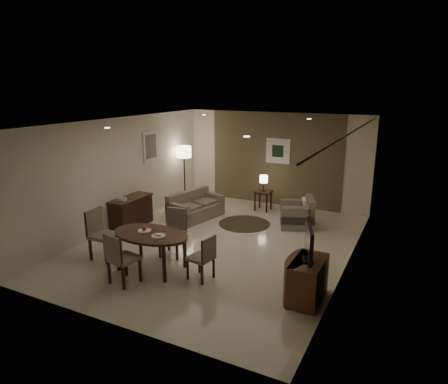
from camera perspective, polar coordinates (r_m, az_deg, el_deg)
The scene contains 31 objects.
room_shell at distance 8.97m, azimuth 0.58°, elevation 1.53°, with size 5.50×7.00×2.70m.
taupe_accent at distance 11.76m, azimuth 7.25°, elevation 4.68°, with size 3.96×0.03×2.70m, color brown.
curtain_wall at distance 7.82m, azimuth 17.14°, elevation -1.45°, with size 0.08×6.70×2.58m, color beige, non-canonical shape.
curtain_rod at distance 7.56m, azimuth 17.92°, elevation 8.19°, with size 0.03×0.03×6.80m, color black.
art_back_frame at distance 11.66m, azimuth 7.71°, elevation 5.82°, with size 0.72×0.03×0.72m, color silver.
art_back_canvas at distance 11.65m, azimuth 7.69°, elevation 5.81°, with size 0.34×0.01×0.34m, color black.
art_left_frame at distance 10.96m, azimuth -10.47°, elevation 6.44°, with size 0.03×0.60×0.80m, color silver.
art_left_canvas at distance 10.95m, azimuth -10.40°, elevation 6.43°, with size 0.01×0.46×0.64m, color gray.
downlight_nl at distance 7.73m, azimuth -16.35°, elevation 8.78°, with size 0.10×0.10×0.01m, color white.
downlight_nr at distance 6.18m, azimuth 3.27°, elevation 7.91°, with size 0.10×0.10×0.01m, color white.
downlight_fl at distance 10.64m, azimuth -2.90°, elevation 10.94°, with size 0.10×0.10×0.01m, color white.
downlight_fr at distance 9.58m, azimuth 12.07°, elevation 10.16°, with size 0.10×0.10×0.01m, color white.
console_desk at distance 10.24m, azimuth -13.07°, elevation -2.81°, with size 0.48×1.20×0.75m, color #462416, non-canonical shape.
telephone at distance 9.90m, azimuth -14.32°, elevation -0.94°, with size 0.20×0.14×0.09m, color white, non-canonical shape.
tv_cabinet at distance 6.85m, azimuth 11.88°, elevation -12.23°, with size 0.48×0.90×0.70m, color brown, non-canonical shape.
flat_tv at distance 6.57m, azimuth 12.02°, elevation -7.00°, with size 0.06×0.88×0.60m, color black, non-canonical shape.
dining_table at distance 7.86m, azimuth -10.33°, elevation -8.32°, with size 1.55×0.97×0.73m, color #462416, non-canonical shape.
chair_near at distance 7.40m, azimuth -14.12°, elevation -9.12°, with size 0.46×0.46×0.96m, color gray, non-canonical shape.
chair_far at distance 8.35m, azimuth -7.40°, elevation -5.86°, with size 0.47×0.47×0.97m, color gray, non-canonical shape.
chair_left at distance 8.48m, azimuth -16.74°, elevation -5.89°, with size 0.49×0.49×1.02m, color gray, non-canonical shape.
chair_right at distance 7.36m, azimuth -3.37°, elevation -9.29°, with size 0.41×0.41×0.84m, color gray, non-canonical shape.
plate_a at distance 7.86m, azimuth -11.29°, elevation -5.43°, with size 0.26×0.26×0.02m, color white.
plate_b at distance 7.56m, azimuth -9.35°, elevation -6.19°, with size 0.26×0.26×0.02m, color white.
fruit_apple at distance 7.85m, azimuth -11.31°, elevation -5.07°, with size 0.09×0.09×0.09m, color #9D2D12.
napkin at distance 7.55m, azimuth -9.35°, elevation -6.03°, with size 0.12×0.08×0.03m, color white.
round_rug at distance 10.28m, azimuth 2.92°, elevation -4.52°, with size 1.31×1.31×0.01m, color #3F3523.
sofa at distance 10.59m, azimuth -4.03°, elevation -1.96°, with size 0.75×1.50×0.71m, color gray, non-canonical shape.
armchair at distance 10.16m, azimuth 10.39°, elevation -2.79°, with size 0.85×0.80×0.75m, color gray, non-canonical shape.
side_table at distance 11.34m, azimuth 5.61°, elevation -1.24°, with size 0.44×0.44×0.56m, color black, non-canonical shape.
table_lamp at distance 11.20m, azimuth 5.68°, elevation 1.36°, with size 0.22×0.22×0.50m, color #FFEAC1, non-canonical shape.
floor_lamp at distance 11.98m, azimuth -5.67°, elevation 2.49°, with size 0.43×0.43×1.71m, color #FFE5B7, non-canonical shape.
Camera 1 is at (3.85, -7.43, 3.46)m, focal length 32.00 mm.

